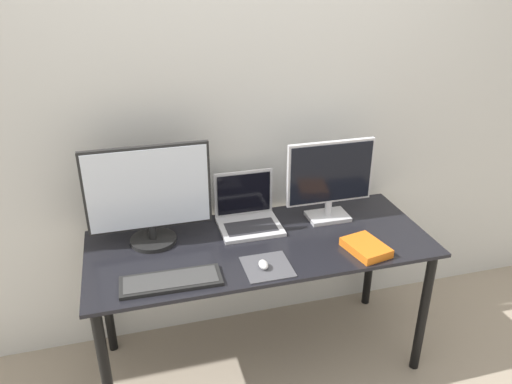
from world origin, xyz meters
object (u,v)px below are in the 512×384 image
(mouse, at_px, (263,265))
(book, at_px, (366,247))
(monitor_left, at_px, (149,195))
(laptop, at_px, (247,213))
(keyboard, at_px, (171,281))
(monitor_right, at_px, (330,179))

(mouse, height_order, book, book)
(monitor_left, xyz_separation_m, laptop, (0.48, 0.05, -0.18))
(keyboard, bearing_deg, laptop, 42.94)
(monitor_right, relative_size, laptop, 1.48)
(monitor_right, bearing_deg, book, -82.76)
(laptop, height_order, mouse, laptop)
(laptop, height_order, book, laptop)
(monitor_left, height_order, mouse, monitor_left)
(monitor_right, height_order, mouse, monitor_right)
(laptop, bearing_deg, monitor_right, -6.75)
(monitor_right, relative_size, mouse, 6.93)
(monitor_right, xyz_separation_m, book, (0.04, -0.35, -0.20))
(mouse, xyz_separation_m, book, (0.50, 0.01, -0.00))
(monitor_left, distance_m, laptop, 0.52)
(keyboard, bearing_deg, book, 0.50)
(monitor_left, relative_size, laptop, 1.87)
(monitor_right, distance_m, keyboard, 0.95)
(monitor_left, xyz_separation_m, book, (0.94, -0.35, -0.23))
(keyboard, xyz_separation_m, book, (0.90, 0.01, 0.01))
(keyboard, bearing_deg, mouse, -0.49)
(monitor_left, distance_m, book, 1.03)
(monitor_left, distance_m, mouse, 0.62)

